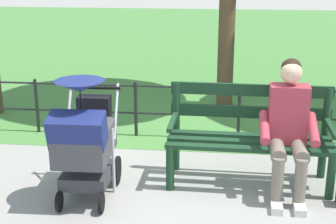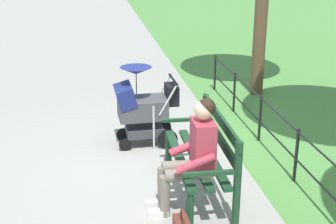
# 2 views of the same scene
# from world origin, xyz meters

# --- Properties ---
(ground_plane) EXTENTS (60.00, 60.00, 0.00)m
(ground_plane) POSITION_xyz_m (0.00, 0.00, 0.00)
(ground_plane) COLOR #9E9B93
(grass_lawn) EXTENTS (40.00, 16.00, 0.01)m
(grass_lawn) POSITION_xyz_m (0.00, -8.80, 0.00)
(grass_lawn) COLOR #518E42
(grass_lawn) RESTS_ON ground
(park_bench) EXTENTS (1.61, 0.63, 0.96)m
(park_bench) POSITION_xyz_m (-0.70, -0.12, 0.53)
(park_bench) COLOR #193D23
(park_bench) RESTS_ON ground
(person_on_bench) EXTENTS (0.54, 0.74, 1.28)m
(person_on_bench) POSITION_xyz_m (-1.04, 0.11, 0.68)
(person_on_bench) COLOR slate
(person_on_bench) RESTS_ON ground
(stroller) EXTENTS (0.52, 0.90, 1.15)m
(stroller) POSITION_xyz_m (0.81, 0.43, 0.59)
(stroller) COLOR black
(stroller) RESTS_ON ground
(park_fence) EXTENTS (6.40, 0.04, 0.70)m
(park_fence) POSITION_xyz_m (0.00, -1.26, 0.42)
(park_fence) COLOR black
(park_fence) RESTS_ON ground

